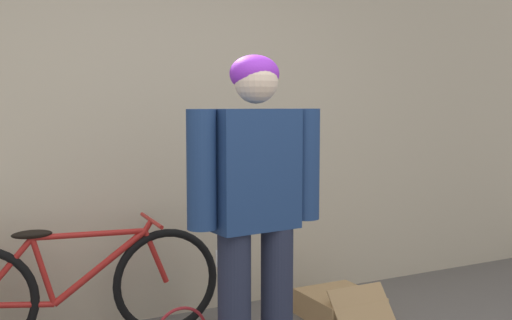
% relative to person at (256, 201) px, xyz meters
% --- Properties ---
extents(wall_back, '(8.00, 0.07, 2.60)m').
position_rel_person_xyz_m(wall_back, '(-0.24, 1.18, 0.36)').
color(wall_back, beige).
rests_on(wall_back, ground_plane).
extents(person, '(0.72, 0.24, 1.66)m').
position_rel_person_xyz_m(person, '(0.00, 0.00, 0.00)').
color(person, '#23283D').
rests_on(person, ground_plane).
extents(bicycle, '(1.73, 0.46, 0.73)m').
position_rel_person_xyz_m(bicycle, '(-0.72, 0.88, -0.59)').
color(bicycle, black).
rests_on(bicycle, ground_plane).
extents(cardboard_box, '(0.44, 0.56, 0.27)m').
position_rel_person_xyz_m(cardboard_box, '(0.92, 0.57, -0.85)').
color(cardboard_box, tan).
rests_on(cardboard_box, ground_plane).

